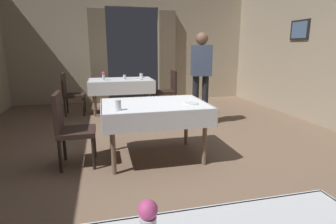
{
  "coord_description": "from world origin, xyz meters",
  "views": [
    {
      "loc": [
        -0.84,
        -3.32,
        1.45
      ],
      "look_at": [
        0.1,
        0.57,
        0.49
      ],
      "focal_mm": 28.7,
      "sensor_mm": 36.0,
      "label": 1
    }
  ],
  "objects_px": {
    "chair_mid_left": "(69,126)",
    "glass_mid_a": "(118,105)",
    "glass_far_c": "(141,75)",
    "dining_table_far": "(121,83)",
    "plate_far_d": "(139,79)",
    "glass_far_b": "(124,77)",
    "dining_table_mid": "(154,110)",
    "flower_vase_far": "(103,76)",
    "plate_mid_b": "(191,103)",
    "chair_far_right": "(169,88)",
    "flower_vase_near": "(148,224)",
    "person_waiter_by_doorway": "(201,72)",
    "chair_far_left": "(70,92)"
  },
  "relations": [
    {
      "from": "chair_mid_left",
      "to": "glass_mid_a",
      "type": "distance_m",
      "value": 0.72
    },
    {
      "from": "glass_mid_a",
      "to": "glass_far_c",
      "type": "bearing_deg",
      "value": 77.67
    },
    {
      "from": "dining_table_far",
      "to": "plate_far_d",
      "type": "relative_size",
      "value": 7.94
    },
    {
      "from": "glass_mid_a",
      "to": "glass_far_b",
      "type": "xyz_separation_m",
      "value": [
        0.32,
        3.15,
        -0.01
      ]
    },
    {
      "from": "glass_far_b",
      "to": "plate_far_d",
      "type": "bearing_deg",
      "value": -15.05
    },
    {
      "from": "dining_table_mid",
      "to": "flower_vase_far",
      "type": "xyz_separation_m",
      "value": [
        -0.62,
        2.76,
        0.19
      ]
    },
    {
      "from": "plate_mid_b",
      "to": "flower_vase_far",
      "type": "relative_size",
      "value": 0.96
    },
    {
      "from": "chair_far_right",
      "to": "glass_far_c",
      "type": "xyz_separation_m",
      "value": [
        -0.6,
        0.36,
        0.29
      ]
    },
    {
      "from": "flower_vase_near",
      "to": "plate_far_d",
      "type": "xyz_separation_m",
      "value": [
        0.68,
        5.31,
        -0.1
      ]
    },
    {
      "from": "flower_vase_near",
      "to": "chair_far_right",
      "type": "bearing_deg",
      "value": 75.45
    },
    {
      "from": "dining_table_far",
      "to": "flower_vase_far",
      "type": "xyz_separation_m",
      "value": [
        -0.38,
        -0.1,
        0.2
      ]
    },
    {
      "from": "chair_mid_left",
      "to": "glass_far_c",
      "type": "bearing_deg",
      "value": 66.86
    },
    {
      "from": "dining_table_far",
      "to": "plate_mid_b",
      "type": "xyz_separation_m",
      "value": [
        0.69,
        -3.01,
        0.1
      ]
    },
    {
      "from": "plate_far_d",
      "to": "person_waiter_by_doorway",
      "type": "relative_size",
      "value": 0.11
    },
    {
      "from": "chair_far_right",
      "to": "glass_mid_a",
      "type": "distance_m",
      "value": 3.37
    },
    {
      "from": "chair_far_left",
      "to": "glass_far_b",
      "type": "relative_size",
      "value": 9.13
    },
    {
      "from": "flower_vase_near",
      "to": "flower_vase_far",
      "type": "bearing_deg",
      "value": 91.2
    },
    {
      "from": "dining_table_mid",
      "to": "person_waiter_by_doorway",
      "type": "bearing_deg",
      "value": 49.39
    },
    {
      "from": "chair_far_left",
      "to": "glass_far_b",
      "type": "height_order",
      "value": "chair_far_left"
    },
    {
      "from": "flower_vase_near",
      "to": "glass_far_b",
      "type": "bearing_deg",
      "value": 86.24
    },
    {
      "from": "flower_vase_near",
      "to": "glass_mid_a",
      "type": "xyz_separation_m",
      "value": [
        0.03,
        2.24,
        -0.05
      ]
    },
    {
      "from": "chair_far_right",
      "to": "glass_far_c",
      "type": "distance_m",
      "value": 0.76
    },
    {
      "from": "dining_table_mid",
      "to": "flower_vase_far",
      "type": "bearing_deg",
      "value": 102.63
    },
    {
      "from": "dining_table_far",
      "to": "chair_far_right",
      "type": "bearing_deg",
      "value": -4.97
    },
    {
      "from": "glass_far_c",
      "to": "person_waiter_by_doorway",
      "type": "xyz_separation_m",
      "value": [
        0.85,
        -1.81,
        0.22
      ]
    },
    {
      "from": "dining_table_far",
      "to": "flower_vase_far",
      "type": "height_order",
      "value": "flower_vase_far"
    },
    {
      "from": "dining_table_far",
      "to": "chair_mid_left",
      "type": "relative_size",
      "value": 1.56
    },
    {
      "from": "glass_mid_a",
      "to": "glass_far_c",
      "type": "distance_m",
      "value": 3.51
    },
    {
      "from": "person_waiter_by_doorway",
      "to": "flower_vase_far",
      "type": "bearing_deg",
      "value": 140.28
    },
    {
      "from": "plate_mid_b",
      "to": "plate_far_d",
      "type": "xyz_separation_m",
      "value": [
        -0.28,
        2.91,
        0.0
      ]
    },
    {
      "from": "flower_vase_far",
      "to": "plate_far_d",
      "type": "relative_size",
      "value": 1.04
    },
    {
      "from": "chair_far_right",
      "to": "chair_far_left",
      "type": "relative_size",
      "value": 1.0
    },
    {
      "from": "dining_table_far",
      "to": "glass_far_c",
      "type": "distance_m",
      "value": 0.59
    },
    {
      "from": "glass_far_b",
      "to": "glass_far_c",
      "type": "distance_m",
      "value": 0.51
    },
    {
      "from": "flower_vase_near",
      "to": "flower_vase_far",
      "type": "xyz_separation_m",
      "value": [
        -0.11,
        5.31,
        -0.0
      ]
    },
    {
      "from": "plate_mid_b",
      "to": "flower_vase_far",
      "type": "xyz_separation_m",
      "value": [
        -1.07,
        2.91,
        0.1
      ]
    },
    {
      "from": "dining_table_far",
      "to": "plate_far_d",
      "type": "height_order",
      "value": "plate_far_d"
    },
    {
      "from": "glass_far_b",
      "to": "glass_far_c",
      "type": "height_order",
      "value": "same"
    },
    {
      "from": "dining_table_mid",
      "to": "glass_far_b",
      "type": "xyz_separation_m",
      "value": [
        -0.15,
        2.84,
        0.14
      ]
    },
    {
      "from": "flower_vase_near",
      "to": "glass_far_c",
      "type": "relative_size",
      "value": 1.92
    },
    {
      "from": "chair_mid_left",
      "to": "dining_table_mid",
      "type": "bearing_deg",
      "value": 0.39
    },
    {
      "from": "glass_mid_a",
      "to": "glass_far_b",
      "type": "relative_size",
      "value": 1.16
    },
    {
      "from": "dining_table_mid",
      "to": "plate_far_d",
      "type": "distance_m",
      "value": 2.76
    },
    {
      "from": "person_waiter_by_doorway",
      "to": "glass_far_b",
      "type": "bearing_deg",
      "value": 129.83
    },
    {
      "from": "chair_far_left",
      "to": "chair_far_right",
      "type": "bearing_deg",
      "value": -0.48
    },
    {
      "from": "plate_mid_b",
      "to": "plate_far_d",
      "type": "relative_size",
      "value": 1.0
    },
    {
      "from": "chair_mid_left",
      "to": "glass_mid_a",
      "type": "height_order",
      "value": "chair_mid_left"
    },
    {
      "from": "dining_table_far",
      "to": "chair_far_right",
      "type": "distance_m",
      "value": 1.12
    },
    {
      "from": "chair_mid_left",
      "to": "person_waiter_by_doorway",
      "type": "distance_m",
      "value": 2.6
    },
    {
      "from": "chair_mid_left",
      "to": "flower_vase_near",
      "type": "relative_size",
      "value": 4.73
    }
  ]
}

